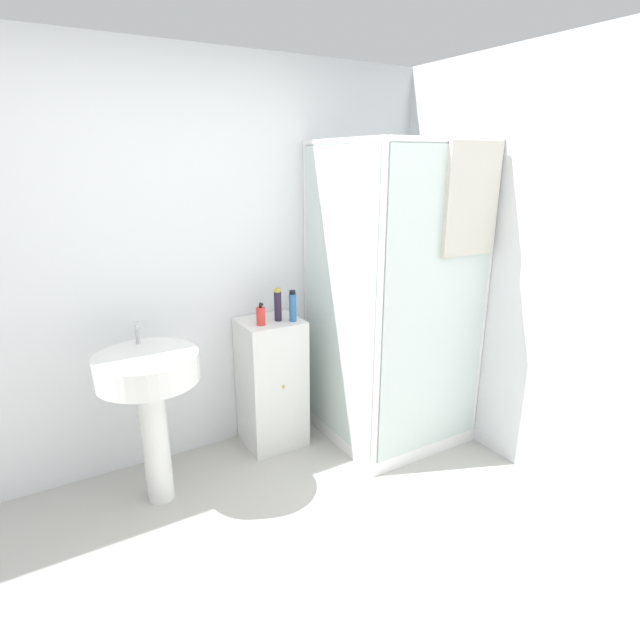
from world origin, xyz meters
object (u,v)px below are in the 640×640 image
Objects in this scene: sink at (149,388)px; shampoo_bottle_tall_black at (278,305)px; soap_dispenser at (261,316)px; shampoo_bottle_blue at (293,306)px.

shampoo_bottle_tall_black is (0.87, 0.20, 0.29)m from sink.
soap_dispenser is at bearing -169.17° from shampoo_bottle_tall_black.
shampoo_bottle_blue is (0.21, -0.03, 0.04)m from soap_dispenser.
soap_dispenser is 0.72× the size of shampoo_bottle_blue.
shampoo_bottle_blue is at bearing -8.36° from soap_dispenser.
soap_dispenser is at bearing 13.09° from sink.
sink is 0.80m from soap_dispenser.
shampoo_bottle_blue is (0.08, -0.06, -0.01)m from shampoo_bottle_tall_black.
shampoo_bottle_tall_black reaches higher than shampoo_bottle_blue.
sink is at bearing -166.91° from soap_dispenser.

